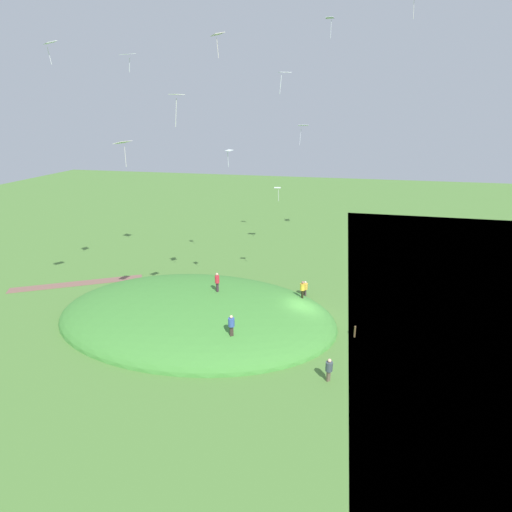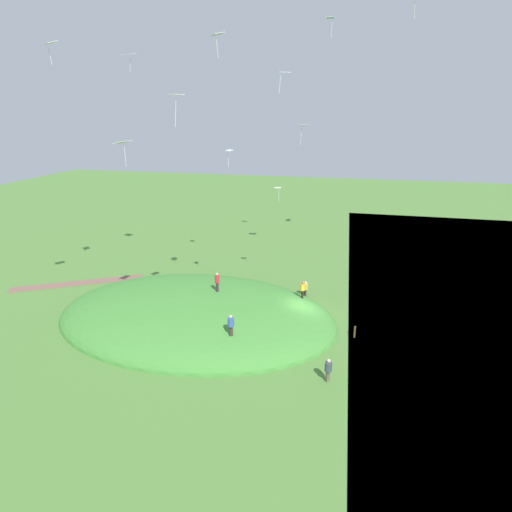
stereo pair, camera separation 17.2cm
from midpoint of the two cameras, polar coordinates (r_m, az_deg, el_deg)
name	(u,v)px [view 1 (the left image)]	position (r m, az deg, el deg)	size (l,w,h in m)	color
ground_plane	(305,319)	(34.35, 6.98, -8.95)	(160.00, 160.00, 0.00)	#4D7B35
grass_hill	(196,317)	(34.76, -8.78, -8.68)	(23.94, 16.24, 4.12)	#428736
dirt_path	(78,284)	(44.66, -24.40, -3.64)	(12.76, 1.31, 0.04)	brown
person_near_shore	(217,280)	(33.92, -5.76, -3.44)	(0.53, 0.53, 1.73)	#3C2931
person_with_child	(329,367)	(26.88, 10.28, -15.51)	(0.65, 0.65, 1.69)	brown
person_on_hilltop	(305,287)	(37.89, 6.96, -4.46)	(0.67, 0.67, 1.56)	#3D3130
person_watching_kites	(303,288)	(34.97, 6.58, -4.55)	(0.59, 0.59, 1.59)	black
person_walking_path	(231,323)	(28.39, -3.75, -9.63)	(0.63, 0.63, 1.63)	#3B2D27
kite_0	(278,189)	(37.44, 2.99, 9.63)	(0.63, 0.45, 1.23)	white
kite_1	(229,152)	(32.39, -4.09, 14.74)	(0.77, 0.75, 1.32)	white
kite_2	(218,35)	(28.03, -5.76, 29.08)	(1.08, 1.13, 1.44)	silver
kite_3	(284,74)	(23.92, 3.86, 24.71)	(0.78, 0.68, 1.14)	white
kite_4	(303,126)	(43.11, 6.66, 18.05)	(1.14, 0.86, 2.04)	white
kite_5	(50,43)	(34.94, -27.64, 25.49)	(1.27, 1.23, 1.54)	white
kite_7	(177,97)	(26.24, -11.54, 21.53)	(0.92, 1.01, 1.89)	white
kite_8	(330,19)	(43.42, 10.46, 30.49)	(0.83, 0.65, 1.71)	silver
kite_11	(123,143)	(28.42, -18.81, 15.12)	(0.93, 1.20, 1.66)	silver
kite_12	(128,55)	(39.25, -18.12, 25.83)	(1.30, 1.06, 1.49)	silver
mooring_post	(355,332)	(32.24, 13.88, -10.52)	(0.14, 0.14, 0.95)	brown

